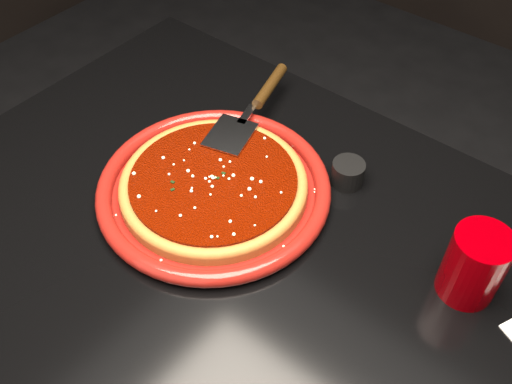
# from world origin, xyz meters

# --- Properties ---
(plate) EXTENTS (0.47, 0.47, 0.03)m
(plate) POSITION_xyz_m (-0.17, 0.07, 0.76)
(plate) COLOR maroon
(plate) RESTS_ON table
(pizza_crust) EXTENTS (0.38, 0.38, 0.01)m
(pizza_crust) POSITION_xyz_m (-0.17, 0.07, 0.77)
(pizza_crust) COLOR #935524
(pizza_crust) RESTS_ON plate
(pizza_crust_rim) EXTENTS (0.38, 0.38, 0.02)m
(pizza_crust_rim) POSITION_xyz_m (-0.17, 0.07, 0.78)
(pizza_crust_rim) COLOR #935524
(pizza_crust_rim) RESTS_ON plate
(pizza_sauce) EXTENTS (0.34, 0.34, 0.01)m
(pizza_sauce) POSITION_xyz_m (-0.17, 0.07, 0.78)
(pizza_sauce) COLOR #650E00
(pizza_sauce) RESTS_ON plate
(parmesan_dusting) EXTENTS (0.25, 0.25, 0.01)m
(parmesan_dusting) POSITION_xyz_m (-0.17, 0.07, 0.79)
(parmesan_dusting) COLOR #FEF5C8
(parmesan_dusting) RESTS_ON plate
(basil_flecks) EXTENTS (0.23, 0.23, 0.00)m
(basil_flecks) POSITION_xyz_m (-0.17, 0.07, 0.79)
(basil_flecks) COLOR black
(basil_flecks) RESTS_ON plate
(pizza_server) EXTENTS (0.15, 0.30, 0.02)m
(pizza_server) POSITION_xyz_m (-0.22, 0.23, 0.79)
(pizza_server) COLOR silver
(pizza_server) RESTS_ON plate
(cup) EXTENTS (0.08, 0.08, 0.11)m
(cup) POSITION_xyz_m (0.21, 0.15, 0.80)
(cup) COLOR #8D0004
(cup) RESTS_ON table
(ramekin) EXTENTS (0.06, 0.06, 0.04)m
(ramekin) POSITION_xyz_m (-0.02, 0.22, 0.77)
(ramekin) COLOR black
(ramekin) RESTS_ON table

